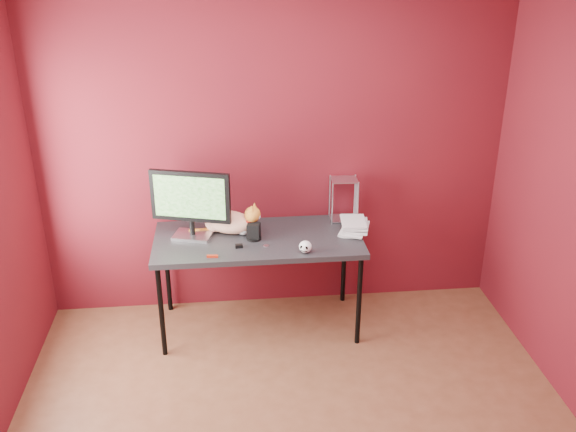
{
  "coord_description": "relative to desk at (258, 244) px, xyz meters",
  "views": [
    {
      "loc": [
        -0.36,
        -2.81,
        2.78
      ],
      "look_at": [
        0.05,
        1.15,
        1.01
      ],
      "focal_mm": 40.0,
      "sensor_mm": 36.0,
      "label": 1
    }
  ],
  "objects": [
    {
      "name": "skull_mug",
      "position": [
        0.31,
        -0.27,
        0.09
      ],
      "size": [
        0.09,
        0.1,
        0.09
      ],
      "rotation": [
        0.0,
        0.0,
        -0.41
      ],
      "color": "white",
      "rests_on": "desk"
    },
    {
      "name": "speaker",
      "position": [
        -0.03,
        -0.02,
        0.11
      ],
      "size": [
        0.11,
        0.11,
        0.12
      ],
      "rotation": [
        0.0,
        0.0,
        -0.25
      ],
      "color": "black",
      "rests_on": "desk"
    },
    {
      "name": "washer",
      "position": [
        0.05,
        -0.14,
        0.05
      ],
      "size": [
        0.04,
        0.04,
        0.0
      ],
      "primitive_type": "cylinder",
      "color": "#BABABF",
      "rests_on": "desk"
    },
    {
      "name": "monitor",
      "position": [
        -0.47,
        0.06,
        0.33
      ],
      "size": [
        0.57,
        0.25,
        0.5
      ],
      "rotation": [
        0.0,
        0.0,
        -0.28
      ],
      "color": "#BABABF",
      "rests_on": "desk"
    },
    {
      "name": "desk",
      "position": [
        0.0,
        0.0,
        0.0
      ],
      "size": [
        1.5,
        0.7,
        0.75
      ],
      "color": "black",
      "rests_on": "ground"
    },
    {
      "name": "wire_rack",
      "position": [
        0.67,
        0.26,
        0.22
      ],
      "size": [
        0.2,
        0.17,
        0.33
      ],
      "rotation": [
        0.0,
        0.0,
        -0.04
      ],
      "color": "#BABABF",
      "rests_on": "desk"
    },
    {
      "name": "black_gadget",
      "position": [
        -0.14,
        -0.15,
        0.06
      ],
      "size": [
        0.05,
        0.04,
        0.02
      ],
      "primitive_type": "cube",
      "rotation": [
        0.0,
        0.0,
        0.1
      ],
      "color": "black",
      "rests_on": "desk"
    },
    {
      "name": "book_stack",
      "position": [
        0.63,
        0.06,
        0.54
      ],
      "size": [
        0.26,
        0.29,
        0.97
      ],
      "rotation": [
        0.0,
        0.0,
        -0.19
      ],
      "color": "beige",
      "rests_on": "desk"
    },
    {
      "name": "room",
      "position": [
        0.15,
        -1.37,
        0.75
      ],
      "size": [
        3.52,
        3.52,
        2.61
      ],
      "color": "brown",
      "rests_on": "ground"
    },
    {
      "name": "cat",
      "position": [
        -0.2,
        0.1,
        0.14
      ],
      "size": [
        0.53,
        0.31,
        0.25
      ],
      "rotation": [
        0.0,
        0.0,
        -0.39
      ],
      "color": "#D8632D",
      "rests_on": "desk"
    },
    {
      "name": "pocket_knife",
      "position": [
        -0.33,
        -0.28,
        0.06
      ],
      "size": [
        0.08,
        0.03,
        0.02
      ],
      "primitive_type": "cube",
      "rotation": [
        0.0,
        0.0,
        -0.09
      ],
      "color": "#9E1F0C",
      "rests_on": "desk"
    }
  ]
}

